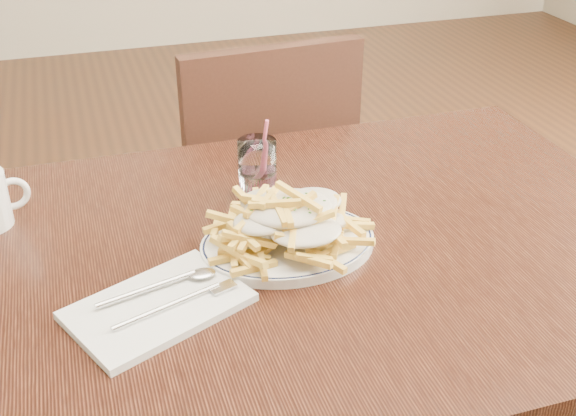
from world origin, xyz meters
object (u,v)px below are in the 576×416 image
object	(u,v)px
chair_far	(260,187)
loaded_fries	(288,216)
fries_plate	(288,243)
water_glass	(258,173)
table	(291,287)

from	to	relation	value
chair_far	loaded_fries	bearing A→B (deg)	-101.45
fries_plate	water_glass	xyz separation A→B (m)	(-0.00, 0.17, 0.04)
loaded_fries	water_glass	distance (m)	0.17
chair_far	fries_plate	xyz separation A→B (m)	(-0.13, -0.65, 0.26)
table	chair_far	bearing A→B (deg)	79.07
fries_plate	water_glass	distance (m)	0.17
table	water_glass	bearing A→B (deg)	92.69
table	water_glass	distance (m)	0.20
water_glass	table	bearing A→B (deg)	-87.31
chair_far	water_glass	xyz separation A→B (m)	(-0.13, -0.48, 0.29)
table	loaded_fries	distance (m)	0.14
fries_plate	chair_far	bearing A→B (deg)	78.55
fries_plate	loaded_fries	distance (m)	0.05
chair_far	water_glass	bearing A→B (deg)	-105.31
fries_plate	loaded_fries	bearing A→B (deg)	36.53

